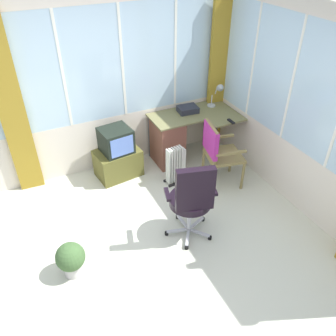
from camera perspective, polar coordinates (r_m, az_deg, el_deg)
ground at (r=4.27m, az=-2.16°, el=-13.32°), size 5.06×4.85×0.06m
north_window_panel at (r=5.06m, az=-11.74°, el=12.46°), size 4.06×0.07×2.53m
east_window_panel at (r=4.51m, az=22.38°, el=7.52°), size 0.07×3.85×2.53m
curtain_north_left at (r=4.89m, az=-24.14°, el=8.55°), size 0.33×0.09×2.43m
curtain_corner at (r=5.70m, az=8.27°, el=14.94°), size 0.33×0.11×2.43m
desk at (r=5.45m, az=0.48°, el=4.91°), size 1.31×0.83×0.76m
desk_lamp at (r=5.60m, az=8.21°, el=12.11°), size 0.24×0.21×0.36m
tv_remote at (r=5.24m, az=10.26°, el=7.51°), size 0.05×0.15×0.02m
paper_tray at (r=5.45m, az=3.23°, el=9.55°), size 0.32×0.25×0.09m
wooden_armchair at (r=4.87m, az=7.87°, el=3.29°), size 0.58×0.57×0.97m
office_chair at (r=3.95m, az=3.96°, el=-4.79°), size 0.63×0.58×1.09m
tv_on_stand at (r=5.20m, az=-8.27°, el=2.03°), size 0.69×0.51×0.79m
space_heater at (r=5.04m, az=1.31°, el=0.55°), size 0.32×0.20×0.59m
potted_plant at (r=3.98m, az=-15.60°, el=-14.07°), size 0.32×0.32×0.42m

